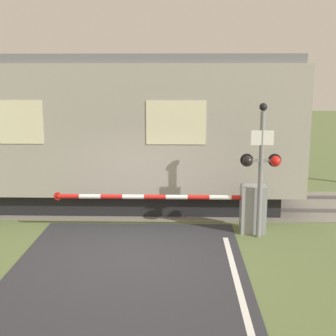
{
  "coord_description": "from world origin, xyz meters",
  "views": [
    {
      "loc": [
        1.03,
        -9.52,
        3.83
      ],
      "look_at": [
        0.7,
        2.09,
        1.47
      ],
      "focal_mm": 50.0,
      "sensor_mm": 36.0,
      "label": 1
    }
  ],
  "objects": [
    {
      "name": "train",
      "position": [
        -3.28,
        3.84,
        2.21
      ],
      "size": [
        15.2,
        3.0,
        4.32
      ],
      "color": "black",
      "rests_on": "ground_plane"
    },
    {
      "name": "signal_post",
      "position": [
        2.88,
        1.14,
        1.81
      ],
      "size": [
        0.94,
        0.26,
        3.17
      ],
      "color": "gray",
      "rests_on": "ground_plane"
    },
    {
      "name": "crossing_barrier",
      "position": [
        2.41,
        1.49,
        0.64
      ],
      "size": [
        5.18,
        0.44,
        1.17
      ],
      "color": "gray",
      "rests_on": "ground_plane"
    },
    {
      "name": "track_bed",
      "position": [
        0.0,
        3.84,
        0.02
      ],
      "size": [
        36.0,
        3.2,
        0.13
      ],
      "color": "slate",
      "rests_on": "ground_plane"
    },
    {
      "name": "ground_plane",
      "position": [
        0.0,
        0.0,
        0.0
      ],
      "size": [
        80.0,
        80.0,
        0.0
      ],
      "primitive_type": "plane",
      "color": "#5B6B3D"
    }
  ]
}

